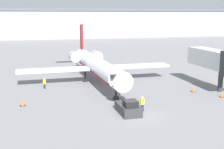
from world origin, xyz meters
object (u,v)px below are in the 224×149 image
airplane_main (95,64)px  pushback_tug (128,108)px  jet_bridge (214,59)px  traffic_cone_mid (222,95)px  worker_near_tug (142,104)px  traffic_cone_right (193,89)px  traffic_cone_left (23,103)px  worker_by_wing (44,83)px

airplane_main → pushback_tug: bearing=-90.1°
jet_bridge → airplane_main: bearing=149.2°
airplane_main → traffic_cone_mid: bearing=-44.6°
pushback_tug → worker_near_tug: bearing=7.7°
traffic_cone_right → jet_bridge: (3.81, 1.01, 4.05)m
airplane_main → worker_near_tug: airplane_main is taller
traffic_cone_mid → jet_bridge: bearing=71.3°
jet_bridge → traffic_cone_left: bearing=-176.0°
worker_by_wing → pushback_tug: bearing=-59.9°
worker_near_tug → worker_by_wing: worker_near_tug is taller
airplane_main → traffic_cone_left: airplane_main is taller
worker_near_tug → worker_by_wing: (-10.22, 14.36, -0.09)m
traffic_cone_right → pushback_tug: bearing=-149.7°
worker_by_wing → traffic_cone_right: bearing=-20.0°
traffic_cone_right → traffic_cone_mid: size_ratio=1.18×
pushback_tug → traffic_cone_mid: size_ratio=5.94×
worker_by_wing → traffic_cone_left: (-3.04, -8.42, -0.49)m
pushback_tug → traffic_cone_left: size_ratio=5.41×
worker_near_tug → worker_by_wing: size_ratio=1.09×
airplane_main → pushback_tug: (-0.02, -17.64, -2.34)m
worker_by_wing → traffic_cone_left: size_ratio=2.16×
airplane_main → traffic_cone_left: (-11.51, -11.45, -2.61)m
worker_by_wing → airplane_main: bearing=19.7°
traffic_cone_left → traffic_cone_mid: size_ratio=1.10×
pushback_tug → traffic_cone_left: 13.05m
pushback_tug → traffic_cone_left: bearing=151.7°
pushback_tug → worker_by_wing: size_ratio=2.51×
airplane_main → worker_by_wing: 9.24m
airplane_main → worker_near_tug: size_ratio=15.50×
worker_by_wing → traffic_cone_mid: bearing=-26.0°
worker_near_tug → traffic_cone_right: size_ratio=2.18×
airplane_main → worker_near_tug: bearing=-84.3°
worker_by_wing → traffic_cone_left: bearing=-109.8°
traffic_cone_left → jet_bridge: (27.45, 1.94, 4.08)m
jet_bridge → pushback_tug: bearing=-153.0°
pushback_tug → jet_bridge: jet_bridge is taller
airplane_main → traffic_cone_mid: size_ratio=39.98×
pushback_tug → jet_bridge: 18.31m
worker_near_tug → traffic_cone_mid: 13.04m
pushback_tug → traffic_cone_right: pushback_tug is taller
traffic_cone_right → traffic_cone_mid: (2.24, -3.65, -0.06)m
airplane_main → pushback_tug: 17.79m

